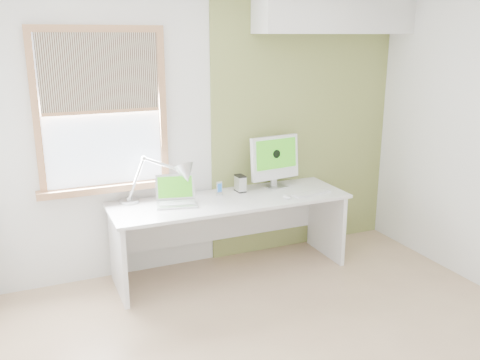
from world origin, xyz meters
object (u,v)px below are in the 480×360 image
laptop (176,197)px  imac (275,159)px  desk (228,217)px  desk_lamp (175,177)px  external_drive (240,183)px

laptop → imac: (1.04, 0.11, 0.22)m
desk → desk_lamp: 0.64m
desk_lamp → laptop: 0.18m
external_drive → desk_lamp: bearing=-178.2°
desk → laptop: 0.56m
desk → imac: size_ratio=4.19×
desk → laptop: bearing=178.5°
laptop → external_drive: size_ratio=2.52×
desk → desk_lamp: desk_lamp is taller
laptop → external_drive: laptop is taller
desk_lamp → imac: size_ratio=1.37×
desk → external_drive: size_ratio=13.76×
desk → desk_lamp: (-0.47, 0.10, 0.42)m
desk → laptop: size_ratio=5.47×
laptop → imac: 1.07m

